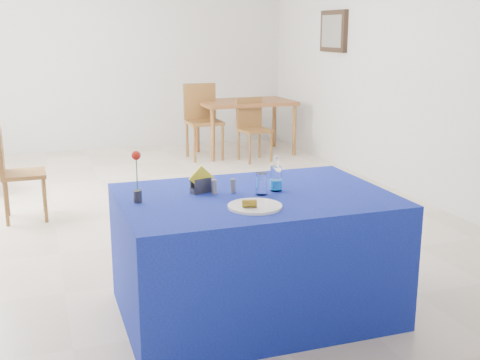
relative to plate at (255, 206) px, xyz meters
name	(u,v)px	position (x,y,z in m)	size (l,w,h in m)	color
floor	(175,213)	(0.10, 2.47, -0.77)	(7.00, 7.00, 0.00)	beige
room_shell	(170,26)	(0.10, 2.47, 0.98)	(7.00, 7.00, 7.00)	silver
picture_frame	(334,31)	(2.57, 4.07, 0.93)	(0.06, 0.64, 0.52)	black
picture_art	(332,31)	(2.54, 4.07, 0.93)	(0.02, 0.52, 0.40)	#998C66
plate	(255,206)	(0.00, 0.00, 0.00)	(0.30, 0.30, 0.01)	white
drinking_glass	(262,184)	(0.13, 0.24, 0.06)	(0.07, 0.07, 0.13)	white
salt_shaker	(214,187)	(-0.13, 0.36, 0.04)	(0.03, 0.03, 0.09)	slate
pepper_shaker	(233,186)	(-0.02, 0.34, 0.04)	(0.03, 0.03, 0.09)	slate
blue_table	(254,254)	(0.10, 0.26, -0.39)	(1.60, 1.10, 0.76)	#0F168F
water_bottle	(276,179)	(0.25, 0.30, 0.06)	(0.07, 0.07, 0.21)	white
napkin_holder	(201,185)	(-0.19, 0.41, 0.04)	(0.15, 0.09, 0.17)	#343539
rose_vase	(137,177)	(-0.59, 0.32, 0.14)	(0.05, 0.05, 0.30)	#232227
oak_table	(245,106)	(1.69, 4.97, -0.09)	(1.33, 0.87, 0.76)	brown
chair_bg_left	(202,115)	(1.05, 4.90, -0.18)	(0.46, 0.46, 1.01)	brown
chair_bg_right	(252,124)	(1.64, 4.53, -0.28)	(0.42, 0.42, 0.84)	brown
chair_win_a	(14,167)	(-1.33, 2.73, -0.27)	(0.39, 0.39, 0.87)	brown
banana_pieces	(250,203)	(-0.04, -0.03, 0.03)	(0.09, 0.06, 0.04)	gold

